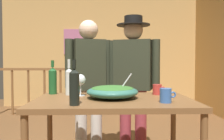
# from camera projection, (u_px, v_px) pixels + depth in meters

# --- Properties ---
(back_wall) EXTENTS (4.83, 0.10, 2.80)m
(back_wall) POSITION_uv_depth(u_px,v_px,m) (101.00, 50.00, 5.91)
(back_wall) COLOR tan
(back_wall) RESTS_ON ground_plane
(framed_picture) EXTENTS (0.48, 0.03, 0.62)m
(framed_picture) POSITION_uv_depth(u_px,v_px,m) (74.00, 42.00, 5.82)
(framed_picture) COLOR #B2658B
(stair_railing) EXTENTS (2.08, 0.10, 1.02)m
(stair_railing) POSITION_uv_depth(u_px,v_px,m) (61.00, 86.00, 4.91)
(stair_railing) COLOR brown
(stair_railing) RESTS_ON ground_plane
(tv_console) EXTENTS (0.90, 0.40, 0.51)m
(tv_console) POSITION_uv_depth(u_px,v_px,m) (87.00, 97.00, 5.59)
(tv_console) COLOR #38281E
(tv_console) RESTS_ON ground_plane
(flat_screen_tv) EXTENTS (0.48, 0.12, 0.37)m
(flat_screen_tv) POSITION_uv_depth(u_px,v_px,m) (86.00, 78.00, 5.54)
(flat_screen_tv) COLOR black
(flat_screen_tv) RESTS_ON tv_console
(serving_table) EXTENTS (1.29, 0.80, 0.80)m
(serving_table) POSITION_uv_depth(u_px,v_px,m) (113.00, 109.00, 1.94)
(serving_table) COLOR brown
(serving_table) RESTS_ON ground_plane
(salad_bowl) EXTENTS (0.43, 0.43, 0.22)m
(salad_bowl) POSITION_uv_depth(u_px,v_px,m) (112.00, 91.00, 1.97)
(salad_bowl) COLOR #337060
(salad_bowl) RESTS_ON serving_table
(wine_glass) EXTENTS (0.09, 0.09, 0.19)m
(wine_glass) POSITION_uv_depth(u_px,v_px,m) (81.00, 81.00, 2.10)
(wine_glass) COLOR silver
(wine_glass) RESTS_ON serving_table
(wine_bottle_clear) EXTENTS (0.07, 0.07, 0.33)m
(wine_bottle_clear) POSITION_uv_depth(u_px,v_px,m) (69.00, 81.00, 2.16)
(wine_bottle_clear) COLOR silver
(wine_bottle_clear) RESTS_ON serving_table
(wine_bottle_green) EXTENTS (0.07, 0.07, 0.32)m
(wine_bottle_green) POSITION_uv_depth(u_px,v_px,m) (53.00, 80.00, 2.23)
(wine_bottle_green) COLOR #1E5628
(wine_bottle_green) RESTS_ON serving_table
(wine_bottle_dark) EXTENTS (0.07, 0.07, 0.32)m
(wine_bottle_dark) POSITION_uv_depth(u_px,v_px,m) (74.00, 86.00, 1.65)
(wine_bottle_dark) COLOR black
(wine_bottle_dark) RESTS_ON serving_table
(mug_blue) EXTENTS (0.12, 0.09, 0.11)m
(mug_blue) POSITION_uv_depth(u_px,v_px,m) (166.00, 95.00, 1.76)
(mug_blue) COLOR #3866B2
(mug_blue) RESTS_ON serving_table
(mug_red) EXTENTS (0.12, 0.08, 0.10)m
(mug_red) POSITION_uv_depth(u_px,v_px,m) (157.00, 89.00, 2.19)
(mug_red) COLOR #B7332D
(mug_red) RESTS_ON serving_table
(person_standing_left) EXTENTS (0.51, 0.32, 1.57)m
(person_standing_left) POSITION_uv_depth(u_px,v_px,m) (89.00, 79.00, 2.66)
(person_standing_left) COLOR beige
(person_standing_left) RESTS_ON ground_plane
(person_standing_right) EXTENTS (0.57, 0.38, 1.62)m
(person_standing_right) POSITION_uv_depth(u_px,v_px,m) (133.00, 74.00, 2.68)
(person_standing_right) COLOR #9E3842
(person_standing_right) RESTS_ON ground_plane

